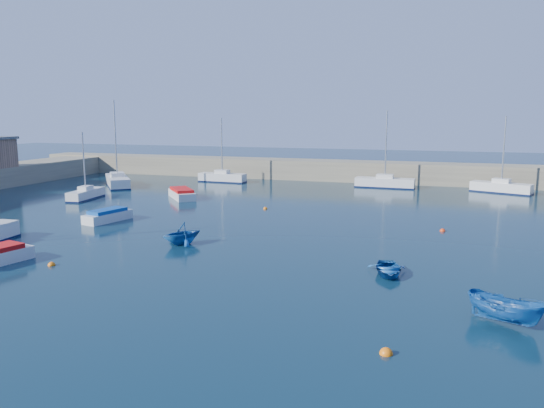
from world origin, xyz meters
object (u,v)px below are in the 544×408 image
(motorboat_1, at_px, (108,216))
(motorboat_2, at_px, (182,194))
(sailboat_4, at_px, (118,181))
(sailboat_6, at_px, (385,182))
(dinghy_left, at_px, (182,234))
(dinghy_center, at_px, (388,269))
(sailboat_5, at_px, (222,177))
(sailboat_7, at_px, (501,187))
(sailboat_3, at_px, (86,194))
(dinghy_right, at_px, (505,310))

(motorboat_1, height_order, motorboat_2, motorboat_2)
(sailboat_4, relative_size, sailboat_6, 1.14)
(motorboat_1, xyz_separation_m, dinghy_left, (9.51, -5.12, 0.27))
(motorboat_1, distance_m, dinghy_center, 24.84)
(sailboat_5, xyz_separation_m, dinghy_center, (24.86, -34.50, -0.32))
(sailboat_7, height_order, motorboat_1, sailboat_7)
(dinghy_left, bearing_deg, motorboat_1, -175.78)
(sailboat_7, bearing_deg, sailboat_4, 121.72)
(sailboat_3, distance_m, dinghy_right, 44.33)
(dinghy_center, distance_m, dinghy_left, 14.33)
(sailboat_7, bearing_deg, sailboat_6, 109.36)
(motorboat_1, bearing_deg, dinghy_center, -5.37)
(sailboat_6, distance_m, dinghy_center, 35.93)
(sailboat_4, height_order, motorboat_1, sailboat_4)
(sailboat_6, bearing_deg, sailboat_5, 94.94)
(sailboat_3, distance_m, sailboat_7, 45.48)
(sailboat_6, bearing_deg, motorboat_1, 146.70)
(dinghy_right, bearing_deg, dinghy_left, 95.08)
(motorboat_1, distance_m, motorboat_2, 12.82)
(sailboat_3, xyz_separation_m, sailboat_7, (41.59, 18.39, 0.09))
(motorboat_1, distance_m, dinghy_right, 31.94)
(sailboat_6, height_order, dinghy_right, sailboat_6)
(motorboat_2, height_order, dinghy_right, dinghy_right)
(sailboat_3, relative_size, motorboat_2, 1.36)
(sailboat_3, xyz_separation_m, sailboat_4, (-2.76, 9.74, 0.12))
(sailboat_6, distance_m, sailboat_7, 12.95)
(sailboat_6, bearing_deg, sailboat_4, 107.55)
(sailboat_3, bearing_deg, dinghy_center, -33.79)
(sailboat_6, height_order, dinghy_left, sailboat_6)
(motorboat_1, height_order, dinghy_left, dinghy_left)
(sailboat_5, distance_m, dinghy_left, 33.61)
(sailboat_4, distance_m, dinghy_right, 52.14)
(sailboat_5, relative_size, dinghy_center, 2.75)
(sailboat_5, distance_m, sailboat_6, 20.81)
(sailboat_4, bearing_deg, motorboat_1, -97.20)
(motorboat_2, bearing_deg, sailboat_4, 112.53)
(sailboat_5, distance_m, motorboat_2, 13.96)
(sailboat_3, xyz_separation_m, motorboat_1, (9.14, -9.21, -0.07))
(sailboat_6, relative_size, motorboat_1, 2.08)
(sailboat_7, relative_size, motorboat_2, 1.68)
(sailboat_3, height_order, sailboat_6, sailboat_6)
(dinghy_center, relative_size, dinghy_right, 0.91)
(sailboat_7, bearing_deg, dinghy_left, 165.66)
(sailboat_6, bearing_deg, sailboat_3, 124.77)
(sailboat_7, bearing_deg, motorboat_2, 135.27)
(sailboat_7, bearing_deg, sailboat_5, 112.21)
(dinghy_right, bearing_deg, motorboat_1, 93.26)
(motorboat_1, bearing_deg, sailboat_5, 105.63)
(sailboat_3, relative_size, dinghy_left, 2.44)
(sailboat_6, xyz_separation_m, motorboat_2, (-19.38, -15.09, -0.14))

